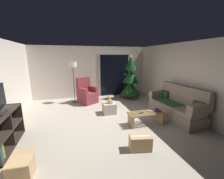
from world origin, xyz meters
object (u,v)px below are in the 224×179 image
at_px(cell_phone, 157,109).
at_px(cardboard_box_open_near_shelf, 21,168).
at_px(teddy_bear_honey, 109,100).
at_px(coffee_table, 146,116).
at_px(remote_graphite, 141,113).
at_px(remote_white, 151,111).
at_px(couch, 177,106).
at_px(christmas_tree, 130,80).
at_px(armchair, 87,94).
at_px(cardboard_box_taped_mid_floor, 140,143).
at_px(book_stack, 157,110).
at_px(ottoman, 109,108).
at_px(floor_lamp, 73,69).
at_px(media_shelf, 0,133).

relative_size(cell_phone, cardboard_box_open_near_shelf, 0.28).
bearing_deg(teddy_bear_honey, coffee_table, -53.59).
bearing_deg(remote_graphite, remote_white, -104.12).
xyz_separation_m(couch, christmas_tree, (-0.60, 2.52, 0.53)).
relative_size(remote_graphite, armchair, 0.14).
bearing_deg(teddy_bear_honey, armchair, 113.74).
bearing_deg(teddy_bear_honey, remote_white, -47.31).
relative_size(cell_phone, christmas_tree, 0.07).
bearing_deg(cardboard_box_taped_mid_floor, book_stack, 44.09).
height_order(couch, remote_graphite, couch).
bearing_deg(couch, teddy_bear_honey, 154.34).
xyz_separation_m(remote_white, book_stack, (0.21, -0.02, 0.02)).
height_order(coffee_table, ottoman, same).
distance_m(christmas_tree, ottoman, 2.24).
distance_m(remote_graphite, armchair, 2.91).
distance_m(cell_phone, armchair, 3.17).
distance_m(remote_graphite, cardboard_box_taped_mid_floor, 1.21).
distance_m(floor_lamp, cardboard_box_open_near_shelf, 4.29).
distance_m(cardboard_box_open_near_shelf, cardboard_box_taped_mid_floor, 2.28).
xyz_separation_m(cell_phone, cardboard_box_taped_mid_floor, (-1.08, -1.07, -0.28)).
distance_m(cell_phone, cardboard_box_open_near_shelf, 3.57).
xyz_separation_m(christmas_tree, teddy_bear_honey, (-1.45, -1.54, -0.42)).
height_order(coffee_table, remote_graphite, remote_graphite).
height_order(book_stack, cardboard_box_open_near_shelf, book_stack).
xyz_separation_m(remote_white, cardboard_box_open_near_shelf, (-3.17, -1.21, -0.22)).
relative_size(couch, ottoman, 4.52).
xyz_separation_m(remote_graphite, media_shelf, (-3.47, -0.21, -0.00)).
bearing_deg(couch, cardboard_box_open_near_shelf, -162.50).
bearing_deg(couch, ottoman, 154.21).
bearing_deg(ottoman, teddy_bear_honey, -53.59).
bearing_deg(ottoman, cardboard_box_taped_mid_floor, -86.74).
height_order(remote_white, ottoman, remote_white).
bearing_deg(teddy_bear_honey, couch, -25.66).
bearing_deg(floor_lamp, remote_graphite, -56.73).
xyz_separation_m(christmas_tree, armchair, (-2.09, -0.08, -0.52)).
bearing_deg(christmas_tree, ottoman, -133.57).
xyz_separation_m(cell_phone, media_shelf, (-4.00, -0.23, -0.05)).
distance_m(remote_white, ottoman, 1.52).
distance_m(couch, cell_phone, 0.86).
bearing_deg(book_stack, christmas_tree, 85.11).
bearing_deg(remote_graphite, cardboard_box_open_near_shelf, 90.95).
bearing_deg(teddy_bear_honey, remote_graphite, -59.67).
xyz_separation_m(couch, floor_lamp, (-3.21, 2.63, 1.11)).
xyz_separation_m(media_shelf, cardboard_box_taped_mid_floor, (2.92, -0.84, -0.22)).
height_order(book_stack, christmas_tree, christmas_tree).
xyz_separation_m(coffee_table, remote_graphite, (-0.17, -0.01, 0.14)).
height_order(media_shelf, cardboard_box_taped_mid_floor, media_shelf).
relative_size(couch, cardboard_box_open_near_shelf, 3.82).
distance_m(floor_lamp, media_shelf, 3.60).
bearing_deg(remote_graphite, cell_phone, -109.34).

